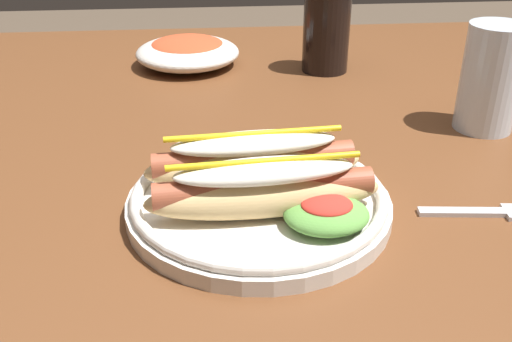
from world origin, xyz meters
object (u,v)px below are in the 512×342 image
Objects in this scene: soda_cup at (326,33)px; fork at (490,212)px; side_bowl at (188,51)px; hot_dog_plate at (261,190)px; water_cup at (491,78)px.

fork is at bearing -80.18° from soda_cup.
soda_cup is 0.73× the size of side_bowl.
side_bowl is (-0.23, 0.04, -0.04)m from soda_cup.
fork is at bearing -5.99° from hot_dog_plate.
fork is (0.23, -0.02, -0.02)m from hot_dog_plate.
hot_dog_plate is 2.08× the size of soda_cup.
side_bowl is at bearing 168.77° from soda_cup.
side_bowl reaches higher than fork.
water_cup is at bearing -37.44° from side_bowl.
side_bowl is at bearing 127.21° from fork.
fork is 0.70× the size of side_bowl.
water_cup reaches higher than side_bowl.
side_bowl is (-0.30, 0.50, 0.02)m from fork.
fork is 0.97× the size of soda_cup.
water_cup is 0.49m from side_bowl.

